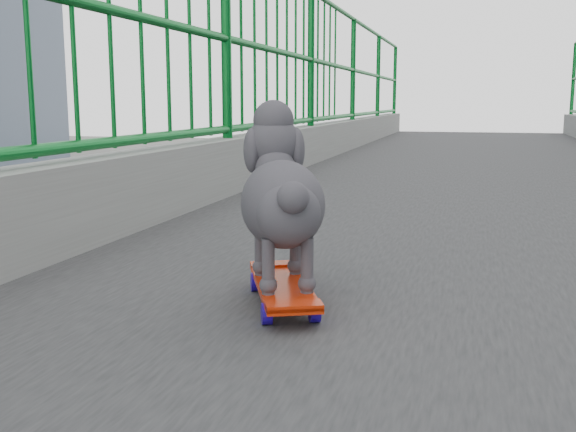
# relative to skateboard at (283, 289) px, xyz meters

# --- Properties ---
(skateboard) EXTENTS (0.29, 0.45, 0.06)m
(skateboard) POSITION_rel_skateboard_xyz_m (0.00, 0.00, 0.00)
(skateboard) COLOR red
(skateboard) RESTS_ON footbridge
(poodle) EXTENTS (0.32, 0.46, 0.41)m
(poodle) POSITION_rel_skateboard_xyz_m (-0.01, 0.02, 0.23)
(poodle) COLOR #332F35
(poodle) RESTS_ON skateboard
(car_1) EXTENTS (1.52, 4.35, 1.43)m
(car_1) POSITION_rel_skateboard_xyz_m (-8.71, 12.14, -6.33)
(car_1) COLOR red
(car_1) RESTS_ON ground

